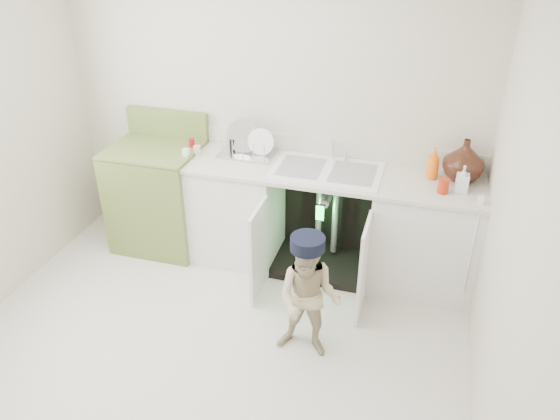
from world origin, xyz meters
name	(u,v)px	position (x,y,z in m)	size (l,w,h in m)	color
ground	(209,349)	(0.00, 0.00, 0.00)	(3.50, 3.50, 0.00)	beige
room_shell	(195,191)	(0.00, 0.00, 1.25)	(6.00, 5.50, 1.26)	beige
counter_run	(328,218)	(0.58, 1.21, 0.47)	(2.44, 1.02, 1.22)	white
avocado_stove	(160,195)	(-0.92, 1.18, 0.48)	(0.75, 0.65, 1.16)	olive
repair_worker	(309,297)	(0.67, 0.18, 0.47)	(0.44, 0.86, 0.92)	beige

